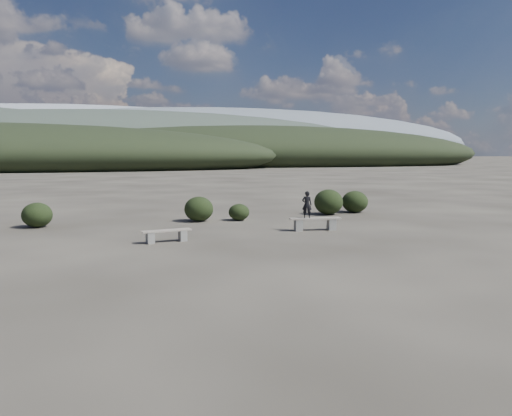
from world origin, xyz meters
name	(u,v)px	position (x,y,z in m)	size (l,w,h in m)	color
ground	(272,262)	(0.00, 0.00, 0.00)	(1200.00, 1200.00, 0.00)	#292620
bench_left	(167,235)	(-2.44, 3.89, 0.25)	(1.70, 0.64, 0.42)	slate
bench_right	(315,223)	(3.32, 4.91, 0.30)	(2.00, 0.65, 0.49)	slate
seated_person	(307,205)	(2.99, 4.95, 1.01)	(0.38, 0.25, 1.03)	black
shrub_b	(199,209)	(-0.54, 8.75, 0.54)	(1.27, 1.27, 1.09)	black
shrub_c	(239,212)	(1.22, 8.57, 0.37)	(0.92, 0.92, 0.74)	black
shrub_d	(329,202)	(5.95, 9.50, 0.61)	(1.40, 1.40, 1.23)	black
shrub_e	(355,202)	(7.57, 9.91, 0.55)	(1.31, 1.31, 1.09)	black
shrub_f	(37,215)	(-7.07, 8.75, 0.50)	(1.18, 1.18, 1.00)	black
mountain_ridges	(107,142)	(-7.48, 339.06, 10.84)	(500.00, 400.00, 56.00)	black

